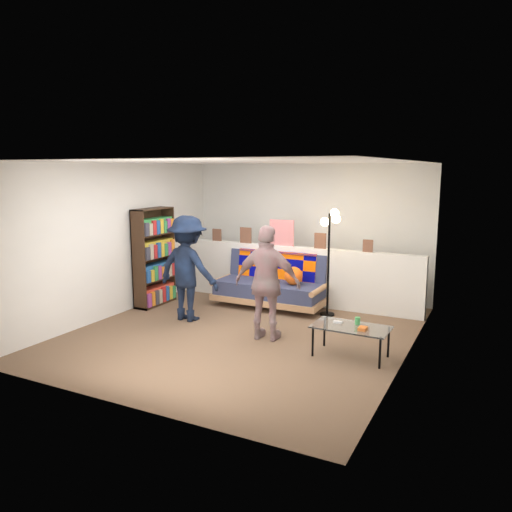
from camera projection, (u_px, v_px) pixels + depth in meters
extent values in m
plane|color=brown|center=(243.00, 333.00, 7.13)|extent=(5.00, 5.00, 0.00)
cube|color=silver|center=(308.00, 230.00, 9.12)|extent=(4.50, 0.10, 2.40)
cube|color=silver|center=(118.00, 240.00, 7.92)|extent=(0.10, 5.00, 2.40)
cube|color=silver|center=(410.00, 263.00, 5.92)|extent=(0.10, 5.00, 2.40)
cube|color=white|center=(243.00, 162.00, 6.71)|extent=(4.50, 5.00, 0.10)
cube|color=silver|center=(292.00, 275.00, 8.62)|extent=(4.45, 0.15, 1.00)
cube|color=brown|center=(217.00, 235.00, 9.17)|extent=(0.18, 0.02, 0.22)
cube|color=brown|center=(246.00, 235.00, 8.90)|extent=(0.22, 0.02, 0.28)
cube|color=silver|center=(282.00, 233.00, 8.57)|extent=(0.45, 0.02, 0.45)
cube|color=brown|center=(320.00, 241.00, 8.28)|extent=(0.20, 0.02, 0.26)
cube|color=brown|center=(368.00, 246.00, 7.93)|extent=(0.16, 0.02, 0.20)
cube|color=tan|center=(270.00, 298.00, 8.46)|extent=(1.89, 0.85, 0.10)
cube|color=#313758|center=(269.00, 289.00, 8.38)|extent=(1.79, 0.70, 0.24)
cube|color=#313758|center=(278.00, 268.00, 8.66)|extent=(1.79, 0.24, 0.56)
cylinder|color=tan|center=(224.00, 279.00, 8.81)|extent=(0.09, 0.85, 0.09)
cylinder|color=tan|center=(320.00, 289.00, 8.02)|extent=(0.09, 0.85, 0.09)
cube|color=#05087E|center=(276.00, 268.00, 8.59)|extent=(1.44, 0.11, 0.52)
cube|color=#05087E|center=(279.00, 251.00, 8.66)|extent=(1.44, 0.25, 0.03)
sphere|color=#FD5916|center=(294.00, 276.00, 8.14)|extent=(0.30, 0.30, 0.30)
cube|color=black|center=(148.00, 256.00, 8.55)|extent=(0.02, 0.83, 1.66)
cube|color=black|center=(138.00, 261.00, 8.13)|extent=(0.28, 0.02, 1.66)
cube|color=black|center=(168.00, 253.00, 8.85)|extent=(0.28, 0.02, 1.66)
cube|color=black|center=(152.00, 209.00, 8.35)|extent=(0.28, 0.83, 0.02)
cube|color=black|center=(156.00, 303.00, 8.63)|extent=(0.28, 0.83, 0.04)
cube|color=black|center=(155.00, 279.00, 8.56)|extent=(0.28, 0.79, 0.02)
cube|color=black|center=(154.00, 257.00, 8.49)|extent=(0.28, 0.79, 0.02)
cube|color=black|center=(153.00, 234.00, 8.42)|extent=(0.28, 0.79, 0.02)
cube|color=red|center=(156.00, 294.00, 8.59)|extent=(0.20, 0.77, 0.28)
cube|color=#245D9D|center=(155.00, 271.00, 8.52)|extent=(0.20, 0.77, 0.26)
cube|color=gold|center=(155.00, 248.00, 8.46)|extent=(0.20, 0.77, 0.28)
cube|color=green|center=(154.00, 226.00, 8.39)|extent=(0.20, 0.77, 0.26)
cylinder|color=black|center=(313.00, 342.00, 6.20)|extent=(0.03, 0.03, 0.37)
cylinder|color=black|center=(380.00, 353.00, 5.81)|extent=(0.03, 0.03, 0.37)
cylinder|color=black|center=(324.00, 332.00, 6.56)|extent=(0.03, 0.03, 0.37)
cylinder|color=black|center=(388.00, 343.00, 6.17)|extent=(0.03, 0.03, 0.37)
cube|color=silver|center=(351.00, 327.00, 6.15)|extent=(0.95, 0.54, 0.02)
cube|color=silver|center=(338.00, 322.00, 6.28)|extent=(0.11, 0.05, 0.03)
cube|color=orange|center=(363.00, 329.00, 6.00)|extent=(0.10, 0.13, 0.04)
cylinder|color=#46A857|center=(358.00, 321.00, 6.22)|extent=(0.07, 0.07, 0.09)
cylinder|color=black|center=(327.00, 314.00, 7.98)|extent=(0.28, 0.28, 0.03)
cylinder|color=black|center=(328.00, 265.00, 7.84)|extent=(0.04, 0.04, 1.63)
sphere|color=#FFC672|center=(325.00, 222.00, 7.83)|extent=(0.13, 0.13, 0.13)
sphere|color=#FFC672|center=(336.00, 219.00, 7.60)|extent=(0.13, 0.13, 0.13)
sphere|color=#FFC672|center=(335.00, 213.00, 7.77)|extent=(0.13, 0.13, 0.13)
imported|color=black|center=(188.00, 268.00, 7.62)|extent=(1.08, 0.67, 1.62)
imported|color=#C37E84|center=(267.00, 283.00, 6.73)|extent=(0.95, 0.47, 1.57)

